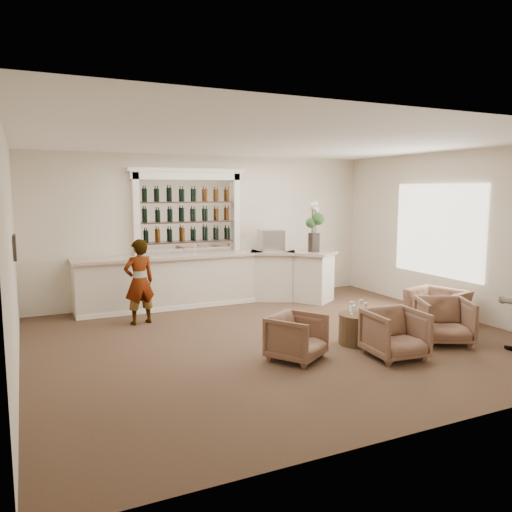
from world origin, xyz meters
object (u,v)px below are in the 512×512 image
(armchair_center, at_px, (395,334))
(armchair_right, at_px, (444,321))
(bar_counter, at_px, (210,279))
(espresso_machine, at_px, (271,240))
(flower_vase, at_px, (314,224))
(cocktail_table, at_px, (358,329))
(sommelier, at_px, (139,282))
(armchair_far, at_px, (438,307))
(armchair_left, at_px, (297,337))

(armchair_center, height_order, armchair_right, armchair_right)
(bar_counter, distance_m, espresso_machine, 1.71)
(espresso_machine, distance_m, flower_vase, 1.07)
(cocktail_table, relative_size, sommelier, 0.40)
(bar_counter, relative_size, flower_vase, 5.11)
(sommelier, distance_m, espresso_machine, 3.44)
(bar_counter, xyz_separation_m, armchair_far, (3.39, -3.31, -0.25))
(armchair_left, bearing_deg, sommelier, 86.38)
(armchair_right, xyz_separation_m, armchair_far, (0.82, 0.97, -0.05))
(armchair_left, height_order, flower_vase, flower_vase)
(sommelier, relative_size, espresso_machine, 3.00)
(cocktail_table, height_order, armchair_left, armchair_left)
(flower_vase, bearing_deg, cocktail_table, -108.42)
(espresso_machine, height_order, flower_vase, flower_vase)
(sommelier, xyz_separation_m, flower_vase, (4.02, 0.30, 0.96))
(armchair_left, distance_m, armchair_center, 1.49)
(sommelier, bearing_deg, bar_counter, -161.75)
(armchair_left, height_order, armchair_right, armchair_right)
(bar_counter, height_order, flower_vase, flower_vase)
(bar_counter, distance_m, armchair_center, 4.72)
(cocktail_table, bearing_deg, espresso_machine, 85.96)
(armchair_right, relative_size, flower_vase, 0.73)
(armchair_center, xyz_separation_m, flower_vase, (0.95, 3.89, 1.40))
(bar_counter, height_order, espresso_machine, espresso_machine)
(armchair_right, bearing_deg, sommelier, 169.08)
(armchair_right, height_order, flower_vase, flower_vase)
(sommelier, bearing_deg, cocktail_table, 127.15)
(bar_counter, bearing_deg, espresso_machine, 0.26)
(bar_counter, height_order, armchair_center, bar_counter)
(sommelier, relative_size, armchair_left, 2.14)
(flower_vase, bearing_deg, armchair_right, -85.40)
(bar_counter, height_order, armchair_far, bar_counter)
(flower_vase, bearing_deg, sommelier, -175.69)
(espresso_machine, bearing_deg, cocktail_table, -85.34)
(sommelier, bearing_deg, armchair_far, 145.23)
(bar_counter, xyz_separation_m, flower_vase, (2.28, -0.63, 1.20))
(cocktail_table, relative_size, armchair_right, 0.79)
(cocktail_table, distance_m, armchair_center, 0.82)
(armchair_left, xyz_separation_m, flower_vase, (2.34, 3.33, 1.43))
(armchair_far, bearing_deg, espresso_machine, -167.10)
(bar_counter, relative_size, espresso_machine, 10.58)
(cocktail_table, distance_m, armchair_right, 1.44)
(armchair_center, height_order, espresso_machine, espresso_machine)
(armchair_center, bearing_deg, sommelier, 135.69)
(cocktail_table, distance_m, armchair_far, 2.18)
(sommelier, height_order, flower_vase, flower_vase)
(bar_counter, height_order, armchair_right, bar_counter)
(armchair_left, relative_size, armchair_center, 0.93)
(cocktail_table, height_order, flower_vase, flower_vase)
(armchair_center, bearing_deg, armchair_left, 163.24)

